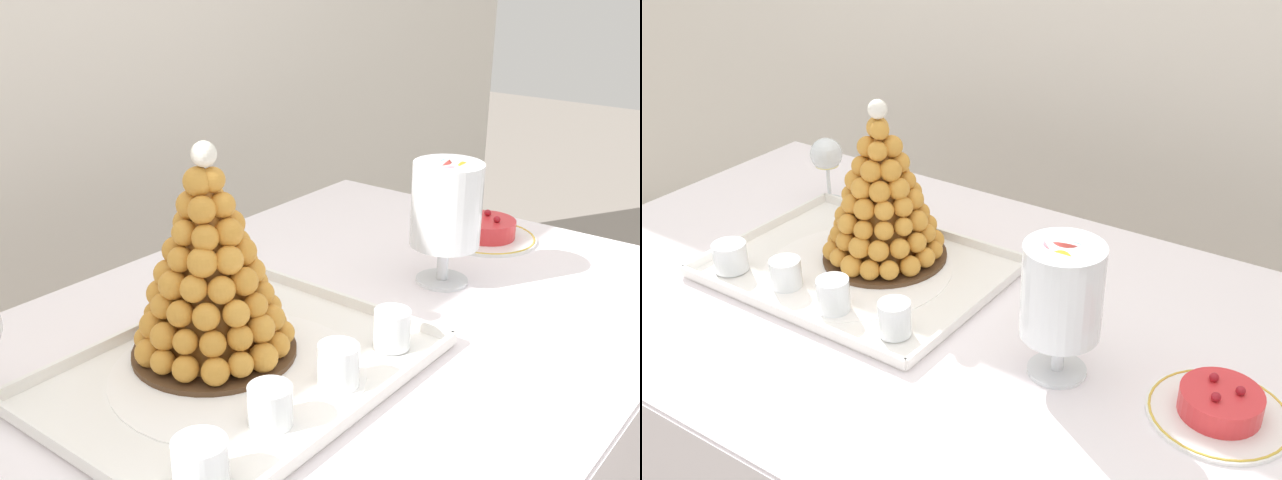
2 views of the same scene
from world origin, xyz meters
TOP-DOWN VIEW (x-y plane):
  - buffet_table at (0.00, 0.00)m, footprint 1.46×0.91m
  - serving_tray at (-0.13, 0.01)m, footprint 0.53×0.40m
  - croquembouche at (-0.11, 0.07)m, footprint 0.24×0.24m
  - dessert_cup_left at (-0.32, -0.12)m, footprint 0.06×0.06m
  - dessert_cup_mid_left at (-0.19, -0.11)m, footprint 0.06×0.06m
  - dessert_cup_centre at (-0.07, -0.12)m, footprint 0.06×0.06m
  - dessert_cup_mid_right at (0.06, -0.12)m, footprint 0.05×0.05m
  - macaron_goblet at (0.33, -0.05)m, footprint 0.12×0.12m
  - fruit_tart_plate at (0.57, -0.02)m, footprint 0.20×0.20m
  - wine_glass at (-0.38, 0.22)m, footprint 0.07×0.07m

SIDE VIEW (x-z plane):
  - buffet_table at x=0.00m, z-range 0.30..1.09m
  - serving_tray at x=-0.13m, z-range 0.78..0.80m
  - fruit_tart_plate at x=0.57m, z-range 0.77..0.83m
  - dessert_cup_mid_left at x=-0.19m, z-range 0.79..0.84m
  - dessert_cup_left at x=-0.32m, z-range 0.79..0.84m
  - dessert_cup_mid_right at x=0.06m, z-range 0.79..0.85m
  - dessert_cup_centre at x=-0.07m, z-range 0.79..0.85m
  - wine_glass at x=-0.38m, z-range 0.82..0.97m
  - croquembouche at x=-0.11m, z-range 0.76..1.07m
  - macaron_goblet at x=0.33m, z-range 0.81..1.04m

